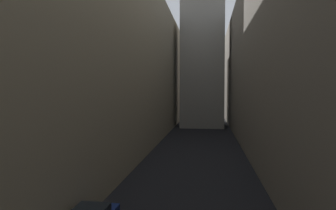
{
  "coord_description": "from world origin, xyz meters",
  "views": [
    {
      "loc": [
        1.35,
        9.09,
        7.23
      ],
      "look_at": [
        0.0,
        19.27,
        6.77
      ],
      "focal_mm": 32.98,
      "sensor_mm": 36.0,
      "label": 1
    }
  ],
  "objects": [
    {
      "name": "building_block_right",
      "position": [
        12.27,
        50.0,
        10.79
      ],
      "size": [
        13.54,
        108.0,
        21.58
      ],
      "primitive_type": "cube",
      "color": "#756B5B",
      "rests_on": "ground"
    },
    {
      "name": "ground_plane",
      "position": [
        0.0,
        48.0,
        0.0
      ],
      "size": [
        264.0,
        264.0,
        0.0
      ],
      "primitive_type": "plane",
      "color": "black"
    },
    {
      "name": "building_block_left",
      "position": [
        -13.3,
        50.0,
        10.72
      ],
      "size": [
        15.61,
        108.0,
        21.44
      ],
      "primitive_type": "cube",
      "color": "gray",
      "rests_on": "ground"
    }
  ]
}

